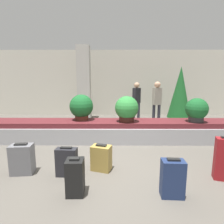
{
  "coord_description": "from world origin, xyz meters",
  "views": [
    {
      "loc": [
        0.02,
        -3.22,
        1.62
      ],
      "look_at": [
        0.0,
        1.63,
        0.82
      ],
      "focal_mm": 28.0,
      "sensor_mm": 36.0,
      "label": 1
    }
  ],
  "objects_px": {
    "suitcase_6": "(172,178)",
    "decorated_tree": "(180,93)",
    "suitcase_1": "(101,158)",
    "suitcase_5": "(67,162)",
    "suitcase_2": "(22,159)",
    "traveler_1": "(157,100)",
    "traveler_0": "(136,98)",
    "pillar": "(84,84)",
    "suitcase_0": "(224,159)",
    "suitcase_3": "(75,177)",
    "potted_plant_2": "(127,109)",
    "potted_plant_0": "(81,107)",
    "potted_plant_1": "(197,110)"
  },
  "relations": [
    {
      "from": "suitcase_1",
      "to": "potted_plant_2",
      "type": "height_order",
      "value": "potted_plant_2"
    },
    {
      "from": "suitcase_3",
      "to": "potted_plant_1",
      "type": "bearing_deg",
      "value": 38.35
    },
    {
      "from": "suitcase_0",
      "to": "traveler_1",
      "type": "height_order",
      "value": "traveler_1"
    },
    {
      "from": "suitcase_0",
      "to": "pillar",
      "type": "bearing_deg",
      "value": 140.44
    },
    {
      "from": "suitcase_0",
      "to": "potted_plant_0",
      "type": "height_order",
      "value": "potted_plant_0"
    },
    {
      "from": "suitcase_2",
      "to": "decorated_tree",
      "type": "relative_size",
      "value": 0.25
    },
    {
      "from": "suitcase_2",
      "to": "traveler_0",
      "type": "distance_m",
      "value": 5.18
    },
    {
      "from": "suitcase_2",
      "to": "potted_plant_2",
      "type": "height_order",
      "value": "potted_plant_2"
    },
    {
      "from": "suitcase_6",
      "to": "traveler_0",
      "type": "bearing_deg",
      "value": 91.38
    },
    {
      "from": "decorated_tree",
      "to": "suitcase_6",
      "type": "bearing_deg",
      "value": -111.22
    },
    {
      "from": "suitcase_2",
      "to": "suitcase_5",
      "type": "distance_m",
      "value": 0.82
    },
    {
      "from": "suitcase_2",
      "to": "traveler_1",
      "type": "xyz_separation_m",
      "value": [
        3.31,
        3.69,
        0.73
      ]
    },
    {
      "from": "suitcase_2",
      "to": "suitcase_5",
      "type": "relative_size",
      "value": 1.07
    },
    {
      "from": "suitcase_6",
      "to": "traveler_1",
      "type": "relative_size",
      "value": 0.34
    },
    {
      "from": "pillar",
      "to": "suitcase_0",
      "type": "distance_m",
      "value": 6.04
    },
    {
      "from": "suitcase_1",
      "to": "suitcase_5",
      "type": "relative_size",
      "value": 0.94
    },
    {
      "from": "suitcase_0",
      "to": "decorated_tree",
      "type": "relative_size",
      "value": 0.33
    },
    {
      "from": "potted_plant_0",
      "to": "potted_plant_1",
      "type": "height_order",
      "value": "potted_plant_0"
    },
    {
      "from": "suitcase_1",
      "to": "pillar",
      "type": "bearing_deg",
      "value": 120.16
    },
    {
      "from": "suitcase_1",
      "to": "suitcase_3",
      "type": "bearing_deg",
      "value": -96.69
    },
    {
      "from": "potted_plant_2",
      "to": "suitcase_3",
      "type": "bearing_deg",
      "value": -111.24
    },
    {
      "from": "suitcase_0",
      "to": "suitcase_5",
      "type": "bearing_deg",
      "value": -164.15
    },
    {
      "from": "suitcase_5",
      "to": "traveler_1",
      "type": "distance_m",
      "value": 4.57
    },
    {
      "from": "suitcase_0",
      "to": "suitcase_1",
      "type": "bearing_deg",
      "value": -170.54
    },
    {
      "from": "suitcase_3",
      "to": "suitcase_5",
      "type": "height_order",
      "value": "suitcase_3"
    },
    {
      "from": "pillar",
      "to": "potted_plant_2",
      "type": "bearing_deg",
      "value": -61.53
    },
    {
      "from": "suitcase_0",
      "to": "suitcase_5",
      "type": "height_order",
      "value": "suitcase_0"
    },
    {
      "from": "suitcase_0",
      "to": "traveler_1",
      "type": "xyz_separation_m",
      "value": [
        -0.19,
        3.88,
        0.64
      ]
    },
    {
      "from": "potted_plant_2",
      "to": "decorated_tree",
      "type": "relative_size",
      "value": 0.31
    },
    {
      "from": "traveler_0",
      "to": "decorated_tree",
      "type": "distance_m",
      "value": 1.81
    },
    {
      "from": "decorated_tree",
      "to": "suitcase_3",
      "type": "bearing_deg",
      "value": -124.02
    },
    {
      "from": "suitcase_0",
      "to": "suitcase_3",
      "type": "relative_size",
      "value": 1.33
    },
    {
      "from": "suitcase_6",
      "to": "traveler_0",
      "type": "relative_size",
      "value": 0.35
    },
    {
      "from": "suitcase_6",
      "to": "decorated_tree",
      "type": "distance_m",
      "value": 5.42
    },
    {
      "from": "pillar",
      "to": "traveler_0",
      "type": "xyz_separation_m",
      "value": [
        2.27,
        -0.42,
        -0.62
      ]
    },
    {
      "from": "suitcase_0",
      "to": "potted_plant_2",
      "type": "relative_size",
      "value": 1.06
    },
    {
      "from": "traveler_0",
      "to": "traveler_1",
      "type": "bearing_deg",
      "value": -85.26
    },
    {
      "from": "pillar",
      "to": "suitcase_6",
      "type": "relative_size",
      "value": 5.54
    },
    {
      "from": "potted_plant_2",
      "to": "decorated_tree",
      "type": "height_order",
      "value": "decorated_tree"
    },
    {
      "from": "traveler_1",
      "to": "potted_plant_2",
      "type": "bearing_deg",
      "value": -147.44
    },
    {
      "from": "traveler_1",
      "to": "pillar",
      "type": "bearing_deg",
      "value": 135.79
    },
    {
      "from": "pillar",
      "to": "traveler_0",
      "type": "bearing_deg",
      "value": -10.48
    },
    {
      "from": "suitcase_5",
      "to": "potted_plant_0",
      "type": "relative_size",
      "value": 0.72
    },
    {
      "from": "suitcase_2",
      "to": "potted_plant_1",
      "type": "distance_m",
      "value": 4.34
    },
    {
      "from": "suitcase_1",
      "to": "potted_plant_0",
      "type": "xyz_separation_m",
      "value": [
        -0.69,
        1.87,
        0.7
      ]
    },
    {
      "from": "suitcase_3",
      "to": "suitcase_6",
      "type": "height_order",
      "value": "suitcase_6"
    },
    {
      "from": "suitcase_1",
      "to": "decorated_tree",
      "type": "xyz_separation_m",
      "value": [
        3.0,
        4.2,
        1.0
      ]
    },
    {
      "from": "potted_plant_1",
      "to": "suitcase_0",
      "type": "bearing_deg",
      "value": -102.01
    },
    {
      "from": "potted_plant_2",
      "to": "traveler_1",
      "type": "distance_m",
      "value": 2.31
    },
    {
      "from": "suitcase_2",
      "to": "traveler_1",
      "type": "distance_m",
      "value": 5.01
    }
  ]
}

